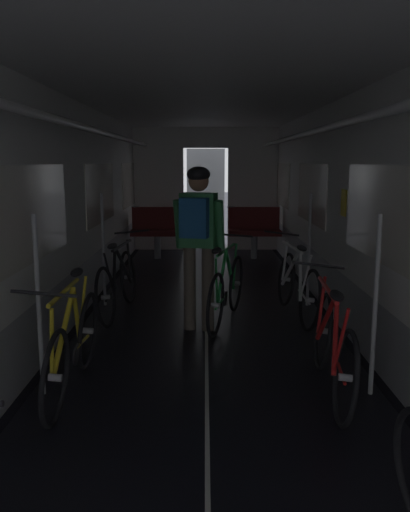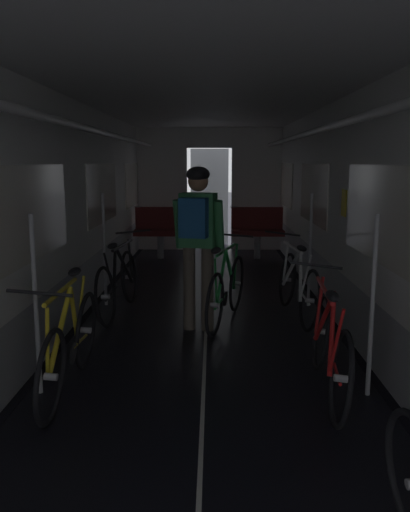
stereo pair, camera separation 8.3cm
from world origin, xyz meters
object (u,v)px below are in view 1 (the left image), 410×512
(bicycle_yellow, at_px, (71,345))
(person_cyclist_aisle, at_px, (196,231))
(bench_seat_far_right, at_px, (252,228))
(bicycle_black, at_px, (116,283))
(bench_seat_far_left, at_px, (156,228))
(bicycle_green_in_aisle, at_px, (225,289))
(bicycle_red, at_px, (331,346))
(bicycle_white, at_px, (295,285))

(bicycle_yellow, height_order, person_cyclist_aisle, person_cyclist_aisle)
(bench_seat_far_right, bearing_deg, bicycle_black, -117.14)
(bicycle_black, height_order, bicycle_yellow, bicycle_black)
(bench_seat_far_left, distance_m, bicycle_green_in_aisle, 4.27)
(bench_seat_far_left, height_order, bicycle_yellow, bench_seat_far_left)
(bicycle_black, relative_size, bicycle_red, 1.00)
(bench_seat_far_right, xyz_separation_m, bicycle_green_in_aisle, (-0.67, -4.11, -0.18))
(bicycle_white, bearing_deg, person_cyclist_aisle, -156.49)
(bicycle_yellow, bearing_deg, person_cyclist_aisle, 58.67)
(bench_seat_far_left, distance_m, bicycle_black, 3.78)
(bench_seat_far_left, distance_m, person_cyclist_aisle, 4.48)
(bicycle_red, distance_m, person_cyclist_aisle, 2.01)
(bench_seat_far_left, height_order, bicycle_black, bench_seat_far_left)
(bicycle_black, xyz_separation_m, bicycle_red, (2.00, -2.18, -0.00))
(bench_seat_far_left, relative_size, bicycle_green_in_aisle, 0.60)
(bicycle_black, bearing_deg, person_cyclist_aisle, -32.63)
(bench_seat_far_left, distance_m, bench_seat_far_right, 1.80)
(bench_seat_far_left, height_order, bicycle_green_in_aisle, bench_seat_far_left)
(bicycle_white, bearing_deg, bicycle_green_in_aisle, -164.83)
(bicycle_yellow, xyz_separation_m, person_cyclist_aisle, (0.95, 1.56, 0.69))
(bicycle_green_in_aisle, bearing_deg, bicycle_red, -67.99)
(bicycle_yellow, bearing_deg, bicycle_white, 44.59)
(bench_seat_far_right, relative_size, bicycle_green_in_aisle, 0.60)
(bicycle_red, distance_m, bicycle_green_in_aisle, 1.99)
(bicycle_white, relative_size, bicycle_green_in_aisle, 1.03)
(bench_seat_far_left, xyz_separation_m, bicycle_red, (1.87, -5.95, -0.19))
(bicycle_black, relative_size, person_cyclist_aisle, 0.98)
(bicycle_yellow, distance_m, bicycle_green_in_aisle, 2.22)
(bicycle_black, distance_m, bicycle_green_in_aisle, 1.30)
(bench_seat_far_right, bearing_deg, bench_seat_far_left, 180.00)
(bicycle_white, bearing_deg, bench_seat_far_right, 92.16)
(bench_seat_far_right, relative_size, bicycle_yellow, 0.58)
(bicycle_white, bearing_deg, bench_seat_far_left, 116.59)
(bicycle_black, height_order, bicycle_white, bicycle_white)
(bicycle_black, distance_m, bicycle_yellow, 2.16)
(bicycle_white, relative_size, person_cyclist_aisle, 0.98)
(bench_seat_far_left, xyz_separation_m, bicycle_green_in_aisle, (1.13, -4.11, -0.18))
(bench_seat_far_left, bearing_deg, bicycle_white, -63.41)
(person_cyclist_aisle, bearing_deg, bicycle_green_in_aisle, 41.05)
(bicycle_yellow, distance_m, person_cyclist_aisle, 1.95)
(bench_seat_far_left, xyz_separation_m, bench_seat_far_right, (1.80, 0.00, 0.00))
(bench_seat_far_left, distance_m, bicycle_white, 4.35)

